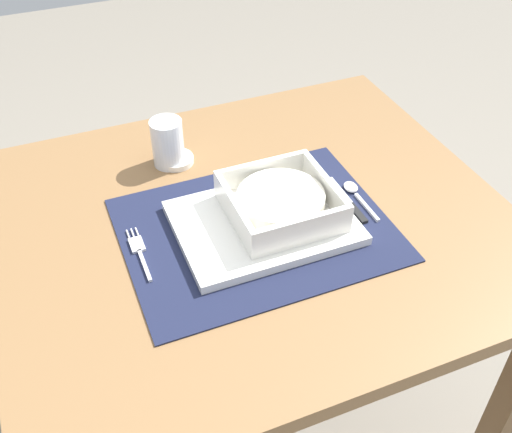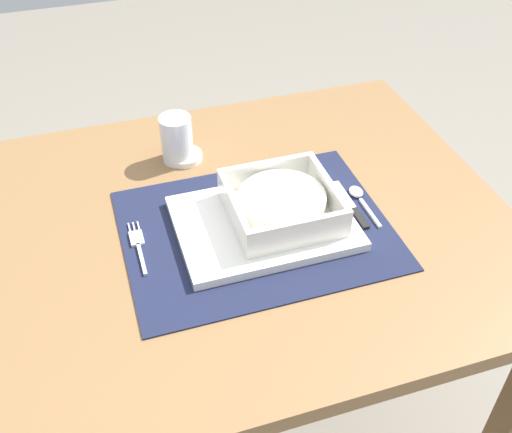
# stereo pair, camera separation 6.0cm
# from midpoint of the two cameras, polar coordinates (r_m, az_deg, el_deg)

# --- Properties ---
(dining_table) EXTENTS (0.88, 0.76, 0.72)m
(dining_table) POSITION_cam_midpoint_polar(r_m,az_deg,el_deg) (1.12, 1.42, -4.18)
(dining_table) COLOR brown
(dining_table) RESTS_ON ground
(placemat) EXTENTS (0.44, 0.35, 0.00)m
(placemat) POSITION_cam_midpoint_polar(r_m,az_deg,el_deg) (1.02, 1.68, -1.26)
(placemat) COLOR #191E38
(placemat) RESTS_ON dining_table
(serving_plate) EXTENTS (0.29, 0.22, 0.02)m
(serving_plate) POSITION_cam_midpoint_polar(r_m,az_deg,el_deg) (1.02, 2.41, -0.65)
(serving_plate) COLOR white
(serving_plate) RESTS_ON placemat
(porridge_bowl) EXTENTS (0.18, 0.18, 0.05)m
(porridge_bowl) POSITION_cam_midpoint_polar(r_m,az_deg,el_deg) (1.01, 4.14, 1.10)
(porridge_bowl) COLOR white
(porridge_bowl) RESTS_ON serving_plate
(fork) EXTENTS (0.02, 0.13, 0.00)m
(fork) POSITION_cam_midpoint_polar(r_m,az_deg,el_deg) (1.00, -9.41, -2.55)
(fork) COLOR silver
(fork) RESTS_ON placemat
(spoon) EXTENTS (0.02, 0.11, 0.01)m
(spoon) POSITION_cam_midpoint_polar(r_m,az_deg,el_deg) (1.10, 11.27, 1.81)
(spoon) COLOR silver
(spoon) RESTS_ON placemat
(butter_knife) EXTENTS (0.01, 0.14, 0.01)m
(butter_knife) POSITION_cam_midpoint_polar(r_m,az_deg,el_deg) (1.08, 10.62, 0.85)
(butter_knife) COLOR black
(butter_knife) RESTS_ON placemat
(drinking_glass) EXTENTS (0.06, 0.06, 0.09)m
(drinking_glass) POSITION_cam_midpoint_polar(r_m,az_deg,el_deg) (1.17, -6.01, 7.01)
(drinking_glass) COLOR white
(drinking_glass) RESTS_ON dining_table
(condiment_saucer) EXTENTS (0.07, 0.07, 0.04)m
(condiment_saucer) POSITION_cam_midpoint_polar(r_m,az_deg,el_deg) (1.18, -5.31, 5.80)
(condiment_saucer) COLOR white
(condiment_saucer) RESTS_ON dining_table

